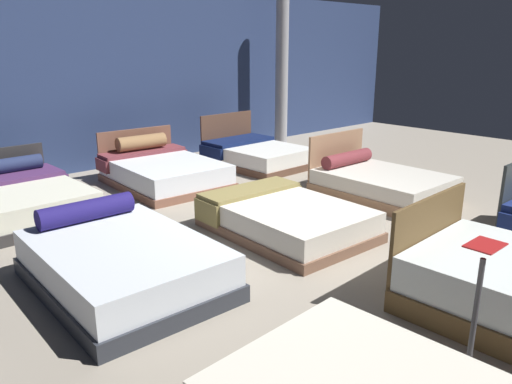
{
  "coord_description": "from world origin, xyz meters",
  "views": [
    {
      "loc": [
        -4.4,
        -4.22,
        2.36
      ],
      "look_at": [
        -0.09,
        0.52,
        0.45
      ],
      "focal_mm": 34.66,
      "sensor_mm": 36.0,
      "label": 1
    }
  ],
  "objects_px": {
    "bed_7": "(162,171)",
    "price_sign": "(473,328)",
    "bed_4": "(285,218)",
    "bed_5": "(379,183)",
    "support_pillar": "(282,72)",
    "bed_6": "(24,198)",
    "bed_8": "(256,154)",
    "bed_3": "(122,263)"
  },
  "relations": [
    {
      "from": "bed_7",
      "to": "price_sign",
      "type": "bearing_deg",
      "value": -98.11
    },
    {
      "from": "bed_4",
      "to": "bed_5",
      "type": "xyz_separation_m",
      "value": [
        2.3,
        0.12,
        0.02
      ]
    },
    {
      "from": "bed_7",
      "to": "support_pillar",
      "type": "height_order",
      "value": "support_pillar"
    },
    {
      "from": "bed_5",
      "to": "price_sign",
      "type": "distance_m",
      "value": 4.6
    },
    {
      "from": "bed_6",
      "to": "price_sign",
      "type": "bearing_deg",
      "value": -80.18
    },
    {
      "from": "bed_6",
      "to": "support_pillar",
      "type": "xyz_separation_m",
      "value": [
        6.41,
        1.15,
        1.5
      ]
    },
    {
      "from": "bed_4",
      "to": "bed_7",
      "type": "height_order",
      "value": "bed_7"
    },
    {
      "from": "bed_5",
      "to": "bed_7",
      "type": "relative_size",
      "value": 0.9
    },
    {
      "from": "bed_4",
      "to": "price_sign",
      "type": "xyz_separation_m",
      "value": [
        -1.1,
        -2.97,
        0.21
      ]
    },
    {
      "from": "bed_4",
      "to": "bed_7",
      "type": "distance_m",
      "value": 3.09
    },
    {
      "from": "bed_4",
      "to": "bed_8",
      "type": "bearing_deg",
      "value": 55.88
    },
    {
      "from": "bed_8",
      "to": "support_pillar",
      "type": "bearing_deg",
      "value": 30.02
    },
    {
      "from": "bed_7",
      "to": "support_pillar",
      "type": "xyz_separation_m",
      "value": [
        4.07,
        1.13,
        1.5
      ]
    },
    {
      "from": "bed_5",
      "to": "price_sign",
      "type": "xyz_separation_m",
      "value": [
        -3.4,
        -3.09,
        0.19
      ]
    },
    {
      "from": "bed_7",
      "to": "bed_5",
      "type": "bearing_deg",
      "value": -50.36
    },
    {
      "from": "bed_3",
      "to": "support_pillar",
      "type": "bearing_deg",
      "value": 34.42
    },
    {
      "from": "bed_4",
      "to": "bed_6",
      "type": "xyz_separation_m",
      "value": [
        -2.26,
        3.07,
        0.04
      ]
    },
    {
      "from": "bed_4",
      "to": "bed_3",
      "type": "bearing_deg",
      "value": -179.14
    },
    {
      "from": "bed_8",
      "to": "bed_3",
      "type": "bearing_deg",
      "value": -147.78
    },
    {
      "from": "bed_3",
      "to": "support_pillar",
      "type": "distance_m",
      "value": 7.81
    },
    {
      "from": "bed_4",
      "to": "support_pillar",
      "type": "distance_m",
      "value": 6.12
    },
    {
      "from": "bed_5",
      "to": "bed_7",
      "type": "xyz_separation_m",
      "value": [
        -2.22,
        2.97,
        0.03
      ]
    },
    {
      "from": "price_sign",
      "to": "bed_5",
      "type": "bearing_deg",
      "value": 42.29
    },
    {
      "from": "bed_4",
      "to": "price_sign",
      "type": "relative_size",
      "value": 2.04
    },
    {
      "from": "bed_6",
      "to": "bed_7",
      "type": "xyz_separation_m",
      "value": [
        2.34,
        0.02,
        0.0
      ]
    },
    {
      "from": "bed_7",
      "to": "bed_8",
      "type": "distance_m",
      "value": 2.2
    },
    {
      "from": "bed_5",
      "to": "bed_6",
      "type": "distance_m",
      "value": 5.43
    },
    {
      "from": "bed_6",
      "to": "bed_8",
      "type": "distance_m",
      "value": 4.54
    },
    {
      "from": "bed_5",
      "to": "bed_6",
      "type": "xyz_separation_m",
      "value": [
        -4.56,
        2.95,
        0.02
      ]
    },
    {
      "from": "bed_8",
      "to": "price_sign",
      "type": "xyz_separation_m",
      "value": [
        -3.38,
        -6.06,
        0.18
      ]
    },
    {
      "from": "support_pillar",
      "to": "bed_3",
      "type": "bearing_deg",
      "value": -147.08
    },
    {
      "from": "bed_4",
      "to": "bed_6",
      "type": "bearing_deg",
      "value": 128.68
    },
    {
      "from": "bed_3",
      "to": "price_sign",
      "type": "distance_m",
      "value": 3.26
    },
    {
      "from": "bed_7",
      "to": "support_pillar",
      "type": "distance_m",
      "value": 4.49
    },
    {
      "from": "bed_6",
      "to": "bed_7",
      "type": "bearing_deg",
      "value": -0.61
    },
    {
      "from": "bed_7",
      "to": "support_pillar",
      "type": "relative_size",
      "value": 0.64
    },
    {
      "from": "bed_7",
      "to": "price_sign",
      "type": "height_order",
      "value": "price_sign"
    },
    {
      "from": "bed_5",
      "to": "bed_7",
      "type": "distance_m",
      "value": 3.71
    },
    {
      "from": "bed_7",
      "to": "bed_8",
      "type": "xyz_separation_m",
      "value": [
        2.2,
        -0.01,
        -0.02
      ]
    },
    {
      "from": "bed_3",
      "to": "bed_5",
      "type": "xyz_separation_m",
      "value": [
        4.59,
        0.06,
        -0.03
      ]
    },
    {
      "from": "bed_6",
      "to": "price_sign",
      "type": "relative_size",
      "value": 2.02
    },
    {
      "from": "bed_8",
      "to": "price_sign",
      "type": "relative_size",
      "value": 1.91
    }
  ]
}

